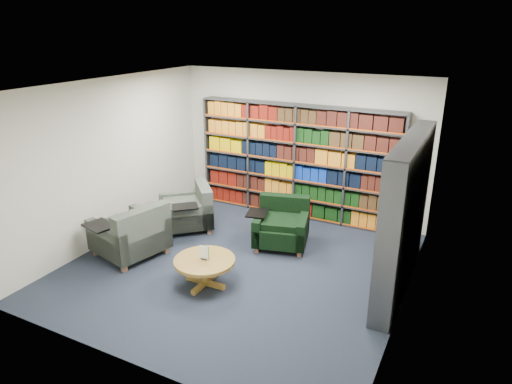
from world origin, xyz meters
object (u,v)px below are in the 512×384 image
at_px(coffee_table, 205,264).
at_px(chair_teal_left, 190,211).
at_px(chair_teal_front, 133,236).
at_px(chair_green_right, 282,226).

bearing_deg(coffee_table, chair_teal_left, 130.18).
bearing_deg(coffee_table, chair_teal_front, 171.51).
relative_size(chair_teal_left, chair_green_right, 1.12).
distance_m(chair_green_right, chair_teal_front, 2.51).
height_order(chair_teal_left, coffee_table, chair_teal_left).
height_order(chair_teal_left, chair_teal_front, chair_teal_front).
relative_size(chair_green_right, chair_teal_front, 0.88).
xyz_separation_m(chair_teal_front, coffee_table, (1.54, -0.23, -0.03)).
distance_m(chair_green_right, coffee_table, 1.83).
height_order(chair_teal_left, chair_green_right, chair_teal_left).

